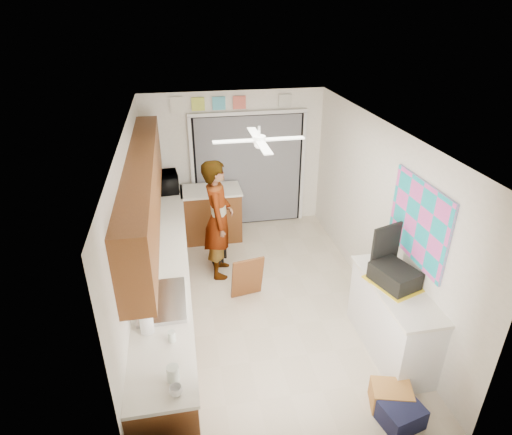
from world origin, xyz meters
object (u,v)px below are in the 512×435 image
soap_bottle (152,260)px  cardboard_box (391,396)px  cup (176,391)px  navy_crate (401,415)px  paper_towel_roll (146,320)px  man (218,219)px  suitcase (394,276)px  microwave (167,182)px  dog (220,251)px

soap_bottle → cardboard_box: (2.40, -1.63, -0.95)m
cup → navy_crate: size_ratio=0.28×
cup → paper_towel_roll: (-0.26, 0.82, 0.10)m
soap_bottle → man: man is taller
cup → paper_towel_roll: paper_towel_roll is taller
cup → suitcase: (2.49, 1.11, 0.06)m
suitcase → cardboard_box: suitcase is taller
microwave → navy_crate: bearing=-158.2°
microwave → cup: bearing=175.2°
paper_towel_roll → navy_crate: bearing=-17.5°
microwave → soap_bottle: 2.45m
man → soap_bottle: bearing=150.6°
cup → paper_towel_roll: 0.86m
paper_towel_roll → navy_crate: 2.72m
cup → dog: size_ratio=0.22×
cardboard_box → dog: dog is taller
cup → navy_crate: bearing=1.3°
suitcase → cardboard_box: size_ratio=1.23×
cup → man: bearing=77.6°
paper_towel_roll → navy_crate: paper_towel_roll is taller
navy_crate → dog: 3.66m
cardboard_box → man: man is taller
cup → cardboard_box: (2.17, 0.27, -0.86)m
navy_crate → paper_towel_roll: bearing=162.5°
suitcase → navy_crate: bearing=-125.1°
suitcase → navy_crate: 1.45m
man → cup: bearing=175.5°
soap_bottle → dog: soap_bottle is taller
paper_towel_roll → cardboard_box: (2.43, -0.54, -0.95)m
dog → cardboard_box: bearing=-47.6°
microwave → man: 1.45m
microwave → navy_crate: microwave is taller
paper_towel_roll → cardboard_box: size_ratio=0.69×
paper_towel_roll → man: 2.48m
soap_bottle → navy_crate: bearing=-37.6°
microwave → man: bearing=-154.9°
microwave → navy_crate: 4.94m
cup → suitcase: bearing=24.1°
paper_towel_roll → dog: size_ratio=0.56×
microwave → dog: (0.76, -0.95, -0.89)m
dog → microwave: bearing=146.0°
cardboard_box → soap_bottle: bearing=145.9°
navy_crate → cardboard_box: bearing=90.9°
microwave → dog: 1.51m
man → cardboard_box: bearing=-144.5°
paper_towel_roll → cardboard_box: 2.66m
soap_bottle → suitcase: bearing=-16.2°
paper_towel_roll → navy_crate: size_ratio=0.71×
cardboard_box → navy_crate: (0.00, -0.22, -0.01)m
soap_bottle → suitcase: (2.72, -0.79, -0.03)m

